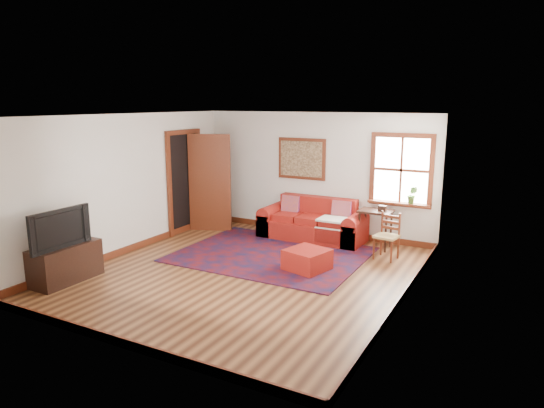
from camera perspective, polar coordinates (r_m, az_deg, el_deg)
The scene contains 13 objects.
ground at distance 7.90m, azimuth -3.00°, elevation -8.07°, with size 5.50×5.50×0.00m, color #472413.
room_envelope at distance 7.51m, azimuth -3.08°, elevation 3.88°, with size 5.04×5.54×2.52m.
window at distance 9.38m, azimuth 15.08°, elevation 3.02°, with size 1.18×0.20×1.38m.
doorway at distance 10.27m, azimuth -8.47°, elevation 2.67°, with size 0.89×1.08×2.14m.
framed_artwork at distance 10.03m, azimuth 3.49°, elevation 5.33°, with size 1.05×0.07×0.85m.
persian_rug at distance 8.77m, azimuth -0.07°, elevation -5.93°, with size 3.23×2.58×0.02m, color #570C0F.
red_leather_sofa at distance 9.75m, azimuth 4.86°, elevation -2.53°, with size 2.09×0.86×0.82m.
red_ottoman at distance 7.97m, azimuth 4.15°, elevation -6.59°, with size 0.61×0.61×0.35m, color maroon.
side_table at distance 9.23m, azimuth 12.10°, elevation -1.47°, with size 0.61×0.45×0.73m.
ladder_back_chair at distance 8.70m, azimuth 13.47°, elevation -3.48°, with size 0.43×0.41×0.82m.
media_cabinet at distance 8.09m, azimuth -23.10°, elevation -6.41°, with size 0.47×1.05×0.58m, color black.
television at distance 7.84m, azimuth -24.09°, elevation -2.60°, with size 1.03×0.14×0.59m, color black.
candle_hurricane at distance 8.16m, azimuth -21.24°, elevation -3.38°, with size 0.12×0.12×0.18m.
Camera 1 is at (3.86, -6.34, 2.71)m, focal length 32.00 mm.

